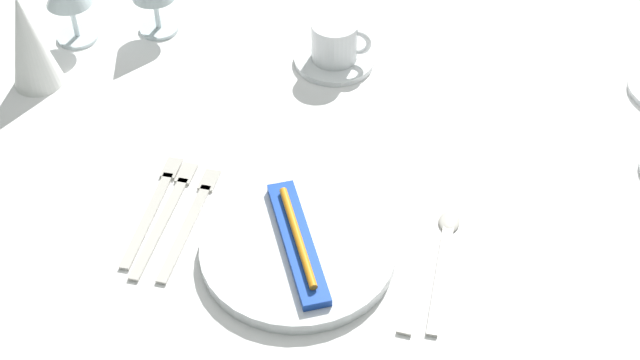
% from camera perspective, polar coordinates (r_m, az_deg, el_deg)
% --- Properties ---
extents(dining_table, '(1.80, 1.11, 0.74)m').
position_cam_1_polar(dining_table, '(1.35, 1.51, 0.64)').
color(dining_table, white).
rests_on(dining_table, ground).
extents(dinner_plate, '(0.25, 0.25, 0.02)m').
position_cam_1_polar(dinner_plate, '(1.12, -1.46, -4.60)').
color(dinner_plate, white).
rests_on(dinner_plate, dining_table).
extents(toothbrush_package, '(0.13, 0.20, 0.02)m').
position_cam_1_polar(toothbrush_package, '(1.11, -1.47, -4.04)').
color(toothbrush_package, blue).
rests_on(toothbrush_package, dinner_plate).
extents(fork_outer, '(0.02, 0.21, 0.00)m').
position_cam_1_polar(fork_outer, '(1.18, -8.45, -2.50)').
color(fork_outer, beige).
rests_on(fork_outer, dining_table).
extents(fork_inner, '(0.02, 0.22, 0.00)m').
position_cam_1_polar(fork_inner, '(1.19, -10.05, -2.15)').
color(fork_inner, beige).
rests_on(fork_inner, dining_table).
extents(fork_salad, '(0.03, 0.21, 0.00)m').
position_cam_1_polar(fork_salad, '(1.21, -10.86, -1.64)').
color(fork_salad, beige).
rests_on(fork_salad, dining_table).
extents(dinner_knife, '(0.02, 0.24, 0.00)m').
position_cam_1_polar(dinner_knife, '(1.12, 6.64, -5.49)').
color(dinner_knife, beige).
rests_on(dinner_knife, dining_table).
extents(spoon_soup, '(0.03, 0.21, 0.01)m').
position_cam_1_polar(spoon_soup, '(1.14, 8.18, -4.84)').
color(spoon_soup, beige).
rests_on(spoon_soup, dining_table).
extents(saucer_left, '(0.13, 0.13, 0.01)m').
position_cam_1_polar(saucer_left, '(1.43, 0.94, 7.91)').
color(saucer_left, white).
rests_on(saucer_left, dining_table).
extents(coffee_cup_left, '(0.10, 0.07, 0.07)m').
position_cam_1_polar(coffee_cup_left, '(1.40, 1.04, 9.13)').
color(coffee_cup_left, white).
rests_on(coffee_cup_left, saucer_left).
extents(napkin_folded, '(0.08, 0.08, 0.16)m').
position_cam_1_polar(napkin_folded, '(1.41, -18.59, 8.74)').
color(napkin_folded, white).
rests_on(napkin_folded, dining_table).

